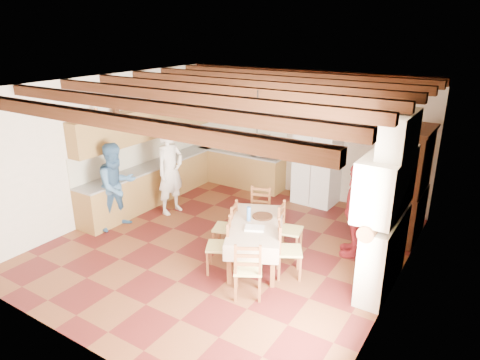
% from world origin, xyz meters
% --- Properties ---
extents(floor, '(6.00, 6.50, 0.02)m').
position_xyz_m(floor, '(0.00, 0.00, -0.01)').
color(floor, '#501615').
rests_on(floor, ground).
extents(ceiling, '(6.00, 6.50, 0.02)m').
position_xyz_m(ceiling, '(0.00, 0.00, 3.01)').
color(ceiling, white).
rests_on(ceiling, ground).
extents(wall_back, '(6.00, 0.02, 3.00)m').
position_xyz_m(wall_back, '(0.00, 3.26, 1.50)').
color(wall_back, silver).
rests_on(wall_back, ground).
extents(wall_front, '(6.00, 0.02, 3.00)m').
position_xyz_m(wall_front, '(0.00, -3.26, 1.50)').
color(wall_front, silver).
rests_on(wall_front, ground).
extents(wall_left, '(0.02, 6.50, 3.00)m').
position_xyz_m(wall_left, '(-3.01, 0.00, 1.50)').
color(wall_left, silver).
rests_on(wall_left, ground).
extents(wall_right, '(0.02, 6.50, 3.00)m').
position_xyz_m(wall_right, '(3.01, 0.00, 1.50)').
color(wall_right, silver).
rests_on(wall_right, ground).
extents(ceiling_beams, '(6.00, 6.30, 0.16)m').
position_xyz_m(ceiling_beams, '(0.00, 0.00, 2.91)').
color(ceiling_beams, '#341B0B').
rests_on(ceiling_beams, ground).
extents(lower_cabinets_left, '(0.60, 4.30, 0.86)m').
position_xyz_m(lower_cabinets_left, '(-2.70, 1.05, 0.43)').
color(lower_cabinets_left, brown).
rests_on(lower_cabinets_left, ground).
extents(lower_cabinets_back, '(2.30, 0.60, 0.86)m').
position_xyz_m(lower_cabinets_back, '(-1.55, 2.95, 0.43)').
color(lower_cabinets_back, brown).
rests_on(lower_cabinets_back, ground).
extents(countertop_left, '(0.62, 4.30, 0.04)m').
position_xyz_m(countertop_left, '(-2.70, 1.05, 0.88)').
color(countertop_left, slate).
rests_on(countertop_left, lower_cabinets_left).
extents(countertop_back, '(2.34, 0.62, 0.04)m').
position_xyz_m(countertop_back, '(-1.55, 2.95, 0.88)').
color(countertop_back, slate).
rests_on(countertop_back, lower_cabinets_back).
extents(backsplash_left, '(0.03, 4.30, 0.60)m').
position_xyz_m(backsplash_left, '(-2.98, 1.05, 1.20)').
color(backsplash_left, beige).
rests_on(backsplash_left, ground).
extents(backsplash_back, '(2.30, 0.03, 0.60)m').
position_xyz_m(backsplash_back, '(-1.55, 3.23, 1.20)').
color(backsplash_back, beige).
rests_on(backsplash_back, ground).
extents(upper_cabinets, '(0.35, 4.20, 0.70)m').
position_xyz_m(upper_cabinets, '(-2.83, 1.05, 1.85)').
color(upper_cabinets, brown).
rests_on(upper_cabinets, ground).
extents(fireplace, '(0.56, 1.60, 2.80)m').
position_xyz_m(fireplace, '(2.72, 0.20, 1.40)').
color(fireplace, beige).
rests_on(fireplace, ground).
extents(wall_picture, '(0.34, 0.03, 0.42)m').
position_xyz_m(wall_picture, '(1.55, 3.23, 1.85)').
color(wall_picture, black).
rests_on(wall_picture, ground).
extents(refrigerator, '(0.98, 0.81, 1.89)m').
position_xyz_m(refrigerator, '(0.55, 2.94, 0.94)').
color(refrigerator, white).
rests_on(refrigerator, floor).
extents(hutch, '(0.51, 1.21, 2.19)m').
position_xyz_m(hutch, '(2.75, 2.19, 1.09)').
color(hutch, '#362110').
rests_on(hutch, floor).
extents(dining_table, '(1.48, 1.88, 0.74)m').
position_xyz_m(dining_table, '(0.74, -0.20, 0.65)').
color(dining_table, beige).
rests_on(dining_table, floor).
extents(chandelier, '(0.47, 0.47, 0.03)m').
position_xyz_m(chandelier, '(0.74, -0.20, 2.25)').
color(chandelier, black).
rests_on(chandelier, ground).
extents(chair_left_near, '(0.55, 0.56, 0.96)m').
position_xyz_m(chair_left_near, '(0.38, -0.79, 0.48)').
color(chair_left_near, brown).
rests_on(chair_left_near, floor).
extents(chair_left_far, '(0.52, 0.53, 0.96)m').
position_xyz_m(chair_left_far, '(0.07, -0.16, 0.48)').
color(chair_left_far, brown).
rests_on(chair_left_far, floor).
extents(chair_right_near, '(0.56, 0.56, 0.96)m').
position_xyz_m(chair_right_near, '(1.43, -0.29, 0.48)').
color(chair_right_near, brown).
rests_on(chair_right_near, floor).
extents(chair_right_far, '(0.48, 0.50, 0.96)m').
position_xyz_m(chair_right_far, '(1.12, 0.38, 0.48)').
color(chair_right_far, brown).
rests_on(chair_right_far, floor).
extents(chair_end_near, '(0.56, 0.55, 0.96)m').
position_xyz_m(chair_end_near, '(1.16, -1.14, 0.48)').
color(chair_end_near, brown).
rests_on(chair_end_near, floor).
extents(chair_end_far, '(0.51, 0.50, 0.96)m').
position_xyz_m(chair_end_far, '(0.26, 0.72, 0.48)').
color(chair_end_far, brown).
rests_on(chair_end_far, floor).
extents(person_man, '(0.53, 0.74, 1.92)m').
position_xyz_m(person_man, '(-1.92, 0.66, 0.96)').
color(person_man, silver).
rests_on(person_man, floor).
extents(person_woman_blue, '(0.79, 0.95, 1.79)m').
position_xyz_m(person_woman_blue, '(-2.32, -0.50, 0.89)').
color(person_woman_blue, '#3C6695').
rests_on(person_woman_blue, floor).
extents(person_woman_red, '(0.70, 1.10, 1.74)m').
position_xyz_m(person_woman_red, '(2.08, 0.97, 0.87)').
color(person_woman_red, maroon).
rests_on(person_woman_red, floor).
extents(microwave, '(0.66, 0.53, 0.32)m').
position_xyz_m(microwave, '(-0.88, 2.95, 1.06)').
color(microwave, silver).
rests_on(microwave, countertop_back).
extents(fridge_vase, '(0.34, 0.34, 0.30)m').
position_xyz_m(fridge_vase, '(0.40, 2.94, 2.04)').
color(fridge_vase, '#362110').
rests_on(fridge_vase, refrigerator).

